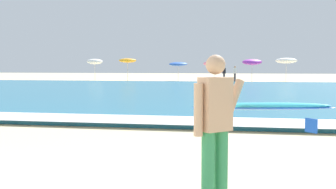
{
  "coord_description": "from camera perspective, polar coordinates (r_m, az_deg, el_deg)",
  "views": [
    {
      "loc": [
        2.31,
        -4.06,
        1.61
      ],
      "look_at": [
        1.01,
        3.0,
        1.1
      ],
      "focal_mm": 43.62,
      "sensor_mm": 36.0,
      "label": 1
    }
  ],
  "objects": [
    {
      "name": "sea",
      "position": [
        24.29,
        5.01,
        0.41
      ],
      "size": [
        120.0,
        28.0,
        0.14
      ],
      "primitive_type": "cube",
      "color": "teal",
      "rests_on": "ground"
    },
    {
      "name": "surf_foam",
      "position": [
        11.08,
        -1.66,
        -3.54
      ],
      "size": [
        120.0,
        1.72,
        0.01
      ],
      "primitive_type": "cube",
      "color": "white",
      "rests_on": "sea"
    },
    {
      "name": "surfer_with_board",
      "position": [
        4.73,
        8.68,
        -3.1
      ],
      "size": [
        1.77,
        1.95,
        1.73
      ],
      "color": "#338E56",
      "rests_on": "ground"
    },
    {
      "name": "beach_umbrella_0",
      "position": [
        46.07,
        -10.2,
        4.55
      ],
      "size": [
        1.74,
        1.75,
        2.37
      ],
      "color": "beige",
      "rests_on": "ground"
    },
    {
      "name": "beach_umbrella_1",
      "position": [
        43.57,
        -5.67,
        4.75
      ],
      "size": [
        1.85,
        1.86,
        2.39
      ],
      "color": "beige",
      "rests_on": "ground"
    },
    {
      "name": "beach_umbrella_2",
      "position": [
        43.73,
        1.44,
        4.28
      ],
      "size": [
        1.97,
        1.99,
        2.05
      ],
      "color": "beige",
      "rests_on": "ground"
    },
    {
      "name": "beach_umbrella_3",
      "position": [
        41.97,
        6.5,
        4.31
      ],
      "size": [
        2.29,
        2.32,
        2.16
      ],
      "color": "beige",
      "rests_on": "ground"
    },
    {
      "name": "beach_umbrella_4",
      "position": [
        40.81,
        11.67,
        4.47
      ],
      "size": [
        1.91,
        1.94,
        2.3
      ],
      "color": "beige",
      "rests_on": "ground"
    },
    {
      "name": "beach_umbrella_5",
      "position": [
        43.65,
        16.2,
        4.56
      ],
      "size": [
        2.19,
        2.22,
        2.45
      ],
      "color": "beige",
      "rests_on": "ground"
    },
    {
      "name": "beachgoer_near_row_left",
      "position": [
        40.62,
        9.33,
        2.93
      ],
      "size": [
        0.32,
        0.2,
        1.58
      ],
      "color": "#383842",
      "rests_on": "ground"
    },
    {
      "name": "beachgoer_near_row_mid",
      "position": [
        40.2,
        7.84,
        2.93
      ],
      "size": [
        0.32,
        0.2,
        1.58
      ],
      "color": "#383842",
      "rests_on": "ground"
    }
  ]
}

